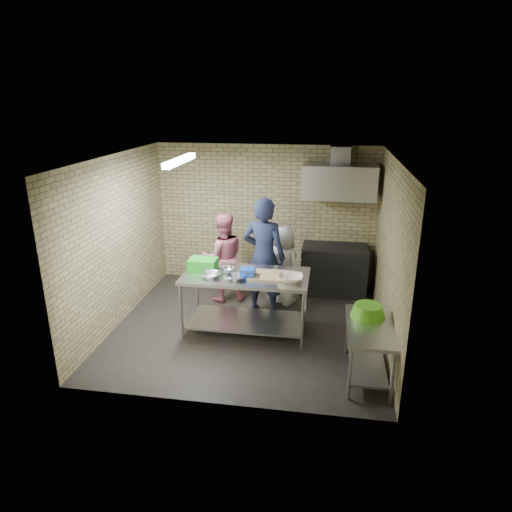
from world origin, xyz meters
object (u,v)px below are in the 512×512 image
Objects in this scene: side_counter at (368,351)px; bottle_green at (364,185)px; man_navy at (264,257)px; woman_pink at (223,258)px; green_crate at (203,264)px; woman_white at (283,265)px; prep_table at (246,303)px; bottle_red at (342,184)px; stove at (334,269)px; blue_tub at (248,273)px; green_basin at (368,311)px.

bottle_green is at bearing 90.00° from side_counter.
man_navy reaches higher than woman_pink.
side_counter is at bearing -23.39° from green_crate.
woman_pink is 1.14× the size of woman_white.
prep_table is 1.26m from woman_white.
green_crate is (-0.70, 0.12, 0.57)m from prep_table.
woman_pink is (-2.42, 2.08, 0.44)m from side_counter.
bottle_red reaches higher than woman_pink.
stove is (-0.45, 2.75, 0.08)m from side_counter.
blue_tub is at bearing -122.51° from bottle_red.
side_counter is at bearing -80.71° from stove.
bottle_green is at bearing 37.27° from green_crate.
prep_table is 10.68× the size of bottle_red.
woman_pink is at bearing 139.29° from side_counter.
blue_tub is 1.42× the size of bottle_green.
woman_white reaches higher than side_counter.
woman_white is (1.07, 0.04, -0.10)m from woman_pink.
side_counter is 2.79m from stove.
bottle_green reaches higher than prep_table.
bottle_red is (1.41, 2.03, 1.55)m from prep_table.
blue_tub reaches higher than prep_table.
bottle_green reaches higher than green_crate.
green_basin is 2.17m from man_navy.
side_counter is 8.00× the size of bottle_green.
man_navy is (-1.63, 1.70, 0.63)m from side_counter.
man_navy reaches higher than blue_tub.
blue_tub is (-1.76, 0.86, 0.66)m from side_counter.
green_crate is at bearing 156.61° from side_counter.
green_basin is 0.28× the size of woman_pink.
green_crate is 3.01m from bottle_red.
stove is at bearing -110.99° from woman_white.
blue_tub reaches higher than green_basin.
bottle_red is at bearing 180.00° from bottle_green.
side_counter is 0.60× the size of man_navy.
woman_pink is at bearing -15.59° from man_navy.
green_crate is at bearing 63.27° from woman_pink.
man_navy is (-1.61, 1.45, 0.17)m from green_basin.
prep_table is 1.96m from green_basin.
blue_tub is at bearing -129.54° from bottle_green.
side_counter is 2.81m from green_crate.
stove is at bearing 55.32° from blue_tub.
stove reaches higher than side_counter.
green_basin is at bearing -19.48° from blue_tub.
stove is at bearing -151.93° from bottle_green.
blue_tub is 1.40m from woman_pink.
green_crate is at bearing 163.65° from blue_tub.
woman_pink reaches higher than stove.
bottle_red reaches higher than man_navy.
bottle_red is (-0.40, 2.99, 1.65)m from side_counter.
prep_table is 0.91m from green_crate.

